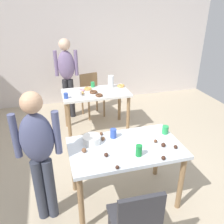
# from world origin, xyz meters

# --- Properties ---
(ground_plane) EXTENTS (6.40, 6.40, 0.00)m
(ground_plane) POSITION_xyz_m (0.00, 0.00, 0.00)
(ground_plane) COLOR tan
(wall_back) EXTENTS (6.40, 0.10, 2.60)m
(wall_back) POSITION_xyz_m (0.00, 3.20, 1.30)
(wall_back) COLOR silver
(wall_back) RESTS_ON ground_plane
(dining_table_near) EXTENTS (1.24, 0.73, 0.75)m
(dining_table_near) POSITION_xyz_m (-0.00, -0.12, 0.65)
(dining_table_near) COLOR silver
(dining_table_near) RESTS_ON ground_plane
(dining_table_far) EXTENTS (1.17, 0.65, 0.75)m
(dining_table_far) POSITION_xyz_m (0.04, 1.65, 0.64)
(dining_table_far) COLOR white
(dining_table_far) RESTS_ON ground_plane
(chair_near_table) EXTENTS (0.41, 0.41, 0.87)m
(chair_near_table) POSITION_xyz_m (-0.15, -0.86, 0.50)
(chair_near_table) COLOR #2D2D33
(chair_near_table) RESTS_ON ground_plane
(chair_far_table) EXTENTS (0.48, 0.48, 0.87)m
(chair_far_table) POSITION_xyz_m (0.08, 2.33, 0.50)
(chair_far_table) COLOR olive
(chair_far_table) RESTS_ON ground_plane
(person_girl_near) EXTENTS (0.45, 0.23, 1.48)m
(person_girl_near) POSITION_xyz_m (-0.90, -0.13, 0.89)
(person_girl_near) COLOR #383D4C
(person_girl_near) RESTS_ON ground_plane
(person_adult_far) EXTENTS (0.46, 0.25, 1.59)m
(person_adult_far) POSITION_xyz_m (-0.38, 2.34, 0.96)
(person_adult_far) COLOR #28282D
(person_adult_far) RESTS_ON ground_plane
(mixing_bowl) EXTENTS (0.20, 0.20, 0.09)m
(mixing_bowl) POSITION_xyz_m (-0.35, 0.05, 0.79)
(mixing_bowl) COLOR white
(mixing_bowl) RESTS_ON dining_table_near
(soda_can) EXTENTS (0.07, 0.07, 0.12)m
(soda_can) POSITION_xyz_m (0.08, -0.31, 0.81)
(soda_can) COLOR #198438
(soda_can) RESTS_ON dining_table_near
(fork_near) EXTENTS (0.17, 0.02, 0.01)m
(fork_near) POSITION_xyz_m (0.08, -0.02, 0.75)
(fork_near) COLOR silver
(fork_near) RESTS_ON dining_table_near
(cup_near_0) EXTENTS (0.07, 0.07, 0.11)m
(cup_near_0) POSITION_xyz_m (-0.08, 0.10, 0.80)
(cup_near_0) COLOR #3351B2
(cup_near_0) RESTS_ON dining_table_near
(cup_near_1) EXTENTS (0.07, 0.07, 0.10)m
(cup_near_1) POSITION_xyz_m (0.55, 0.02, 0.80)
(cup_near_1) COLOR green
(cup_near_1) RESTS_ON dining_table_near
(cake_ball_0) EXTENTS (0.04, 0.04, 0.04)m
(cake_ball_0) POSITION_xyz_m (0.29, -0.45, 0.77)
(cake_ball_0) COLOR #3D2319
(cake_ball_0) RESTS_ON dining_table_near
(cake_ball_1) EXTENTS (0.04, 0.04, 0.04)m
(cake_ball_1) POSITION_xyz_m (0.35, -0.13, 0.77)
(cake_ball_1) COLOR brown
(cake_ball_1) RESTS_ON dining_table_near
(cake_ball_2) EXTENTS (0.05, 0.05, 0.05)m
(cake_ball_2) POSITION_xyz_m (-0.21, 0.07, 0.77)
(cake_ball_2) COLOR brown
(cake_ball_2) RESTS_ON dining_table_near
(cake_ball_3) EXTENTS (0.04, 0.04, 0.04)m
(cake_ball_3) POSITION_xyz_m (-0.20, -0.46, 0.77)
(cake_ball_3) COLOR #3D2319
(cake_ball_3) RESTS_ON dining_table_near
(cake_ball_4) EXTENTS (0.05, 0.05, 0.05)m
(cake_ball_4) POSITION_xyz_m (-0.46, -0.11, 0.78)
(cake_ball_4) COLOR brown
(cake_ball_4) RESTS_ON dining_table_near
(cake_ball_5) EXTENTS (0.05, 0.05, 0.05)m
(cake_ball_5) POSITION_xyz_m (0.39, -0.23, 0.77)
(cake_ball_5) COLOR #3D2319
(cake_ball_5) RESTS_ON dining_table_near
(cake_ball_6) EXTENTS (0.04, 0.04, 0.04)m
(cake_ball_6) POSITION_xyz_m (-0.20, 0.18, 0.77)
(cake_ball_6) COLOR brown
(cake_ball_6) RESTS_ON dining_table_near
(cake_ball_7) EXTENTS (0.04, 0.04, 0.04)m
(cake_ball_7) POSITION_xyz_m (-0.34, 0.19, 0.77)
(cake_ball_7) COLOR brown
(cake_ball_7) RESTS_ON dining_table_near
(cake_ball_8) EXTENTS (0.04, 0.04, 0.04)m
(cake_ball_8) POSITION_xyz_m (-0.25, -0.24, 0.77)
(cake_ball_8) COLOR #3D2319
(cake_ball_8) RESTS_ON dining_table_near
(cake_ball_9) EXTENTS (0.04, 0.04, 0.04)m
(cake_ball_9) POSITION_xyz_m (0.50, -0.30, 0.77)
(cake_ball_9) COLOR #3D2319
(cake_ball_9) RESTS_ON dining_table_near
(pitcher_far) EXTENTS (0.11, 0.11, 0.22)m
(pitcher_far) POSITION_xyz_m (0.36, 1.82, 0.86)
(pitcher_far) COLOR white
(pitcher_far) RESTS_ON dining_table_far
(cup_far_0) EXTENTS (0.08, 0.08, 0.10)m
(cup_far_0) POSITION_xyz_m (-0.27, 1.51, 0.80)
(cup_far_0) COLOR white
(cup_far_0) RESTS_ON dining_table_far
(cup_far_1) EXTENTS (0.07, 0.07, 0.10)m
(cup_far_1) POSITION_xyz_m (0.04, 1.93, 0.80)
(cup_far_1) COLOR green
(cup_far_1) RESTS_ON dining_table_far
(cup_far_2) EXTENTS (0.07, 0.07, 0.09)m
(cup_far_2) POSITION_xyz_m (-0.49, 1.49, 0.80)
(cup_far_2) COLOR #3351B2
(cup_far_2) RESTS_ON dining_table_far
(donut_far_0) EXTENTS (0.10, 0.10, 0.03)m
(donut_far_0) POSITION_xyz_m (-0.19, 1.76, 0.77)
(donut_far_0) COLOR pink
(donut_far_0) RESTS_ON dining_table_far
(donut_far_1) EXTENTS (0.14, 0.14, 0.04)m
(donut_far_1) POSITION_xyz_m (-0.08, 1.81, 0.77)
(donut_far_1) COLOR gold
(donut_far_1) RESTS_ON dining_table_far
(donut_far_2) EXTENTS (0.14, 0.14, 0.04)m
(donut_far_2) POSITION_xyz_m (-0.01, 1.61, 0.77)
(donut_far_2) COLOR brown
(donut_far_2) RESTS_ON dining_table_far
(donut_far_3) EXTENTS (0.14, 0.14, 0.04)m
(donut_far_3) POSITION_xyz_m (0.55, 1.80, 0.77)
(donut_far_3) COLOR gold
(donut_far_3) RESTS_ON dining_table_far
(donut_far_4) EXTENTS (0.12, 0.12, 0.03)m
(donut_far_4) POSITION_xyz_m (-0.23, 1.63, 0.77)
(donut_far_4) COLOR gold
(donut_far_4) RESTS_ON dining_table_far
(donut_far_5) EXTENTS (0.13, 0.13, 0.04)m
(donut_far_5) POSITION_xyz_m (0.05, 1.43, 0.77)
(donut_far_5) COLOR brown
(donut_far_5) RESTS_ON dining_table_far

